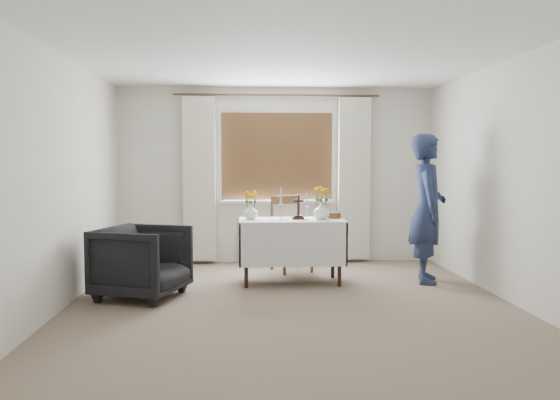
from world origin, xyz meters
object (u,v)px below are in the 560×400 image
at_px(wooden_cross, 298,207).
at_px(flower_vase_right, 321,211).
at_px(altar_table, 291,251).
at_px(person, 427,208).
at_px(armchair, 142,262).
at_px(flower_vase_left, 251,212).
at_px(wooden_chair, 292,234).

height_order(wooden_cross, flower_vase_right, wooden_cross).
relative_size(altar_table, wooden_cross, 4.29).
distance_m(person, flower_vase_right, 1.27).
xyz_separation_m(armchair, flower_vase_left, (1.16, 0.66, 0.47)).
relative_size(altar_table, flower_vase_right, 6.11).
xyz_separation_m(flower_vase_left, flower_vase_right, (0.84, -0.08, 0.01)).
relative_size(person, wooden_cross, 6.15).
bearing_deg(altar_table, wooden_cross, 4.18).
height_order(flower_vase_left, flower_vase_right, flower_vase_right).
distance_m(wooden_chair, flower_vase_right, 0.85).
distance_m(wooden_chair, wooden_cross, 0.79).
height_order(armchair, person, person).
relative_size(wooden_chair, flower_vase_right, 4.93).
relative_size(wooden_cross, flower_vase_right, 1.42).
distance_m(wooden_chair, person, 1.77).
bearing_deg(person, altar_table, 100.91).
bearing_deg(wooden_chair, flower_vase_left, -151.62).
bearing_deg(person, wooden_cross, 100.58).
relative_size(altar_table, flower_vase_left, 6.83).
bearing_deg(flower_vase_left, person, -3.01).
relative_size(flower_vase_left, flower_vase_right, 0.89).
relative_size(altar_table, wooden_chair, 1.24).
distance_m(altar_table, flower_vase_right, 0.60).
relative_size(wooden_chair, flower_vase_left, 5.51).
xyz_separation_m(person, flower_vase_right, (-1.27, 0.03, -0.03)).
bearing_deg(altar_table, person, -2.07).
distance_m(wooden_chair, flower_vase_left, 0.91).
bearing_deg(flower_vase_right, person, -1.49).
bearing_deg(wooden_cross, flower_vase_right, -12.92).
distance_m(altar_table, wooden_chair, 0.70).
bearing_deg(wooden_chair, flower_vase_right, -88.59).
relative_size(wooden_chair, person, 0.56).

